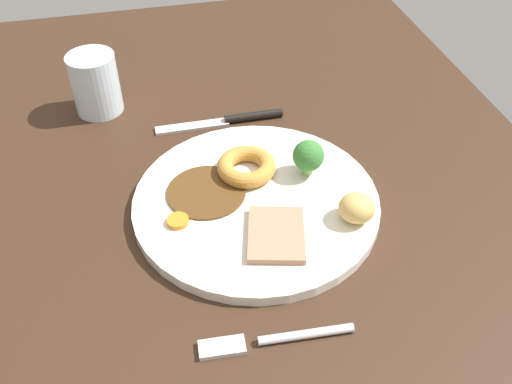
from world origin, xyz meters
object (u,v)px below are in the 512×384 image
broccoli_floret (308,156)px  water_glass (95,84)px  carrot_coin_front (178,221)px  meat_slice_main (276,234)px  knife (231,120)px  dinner_plate (256,202)px  yorkshire_pudding (246,167)px  fork (272,340)px  roast_potato_left (357,208)px

broccoli_floret → water_glass: (22.61, 25.10, 0.34)cm
carrot_coin_front → broccoli_floret: 17.92cm
water_glass → carrot_coin_front: bearing=-163.7°
meat_slice_main → knife: 24.70cm
meat_slice_main → carrot_coin_front: bearing=65.6°
dinner_plate → water_glass: 31.46cm
dinner_plate → knife: 17.97cm
yorkshire_pudding → broccoli_floret: bearing=-103.1°
dinner_plate → carrot_coin_front: bearing=101.6°
yorkshire_pudding → water_glass: bearing=40.2°
yorkshire_pudding → knife: size_ratio=0.40×
broccoli_floret → knife: broccoli_floret is taller
water_glass → fork: bearing=-161.5°
yorkshire_pudding → fork: 23.91cm
dinner_plate → fork: bearing=171.4°
fork → water_glass: (44.52, 14.89, 4.03)cm
fork → meat_slice_main: bearing=-102.9°
meat_slice_main → yorkshire_pudding: yorkshire_pudding is taller
meat_slice_main → fork: bearing=163.5°
meat_slice_main → carrot_coin_front: 11.42cm
meat_slice_main → yorkshire_pudding: (11.54, 0.84, 0.61)cm
meat_slice_main → water_glass: bearing=29.7°
roast_potato_left → meat_slice_main: bearing=94.4°
meat_slice_main → fork: meat_slice_main is taller
carrot_coin_front → broccoli_floret: bearing=-73.4°
yorkshire_pudding → roast_potato_left: (-10.81, -10.47, 0.67)cm
carrot_coin_front → water_glass: size_ratio=0.28×
roast_potato_left → fork: bearing=134.2°
carrot_coin_front → knife: size_ratio=0.14×
water_glass → meat_slice_main: bearing=-150.3°
dinner_plate → fork: (-18.82, 2.86, -0.31)cm
meat_slice_main → knife: bearing=0.5°
water_glass → yorkshire_pudding: bearing=-139.8°
meat_slice_main → broccoli_floret: bearing=-34.0°
meat_slice_main → roast_potato_left: roast_potato_left is taller
yorkshire_pudding → carrot_coin_front: bearing=125.5°
roast_potato_left → knife: bearing=22.3°
dinner_plate → yorkshire_pudding: size_ratio=4.03×
roast_potato_left → broccoli_floret: size_ratio=0.88×
yorkshire_pudding → roast_potato_left: roast_potato_left is taller
yorkshire_pudding → broccoli_floret: broccoli_floret is taller
dinner_plate → knife: bearing=-1.7°
roast_potato_left → carrot_coin_front: size_ratio=1.65×
carrot_coin_front → meat_slice_main: bearing=-114.4°
broccoli_floret → fork: (-21.92, 10.21, -3.70)cm
carrot_coin_front → knife: carrot_coin_front is taller
meat_slice_main → fork: size_ratio=0.54×
roast_potato_left → water_glass: 42.37cm
carrot_coin_front → water_glass: (27.69, 8.08, 2.72)cm
yorkshire_pudding → fork: yorkshire_pudding is taller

